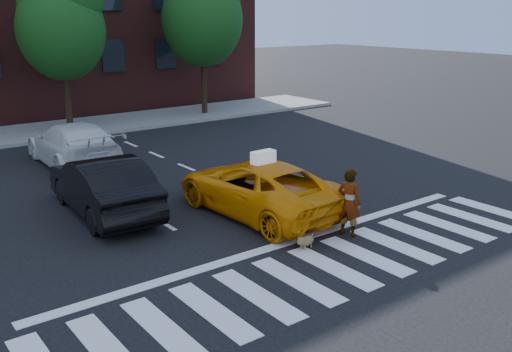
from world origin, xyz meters
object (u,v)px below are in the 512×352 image
(tree_right, at_px, (203,9))
(woman, at_px, (349,202))
(taxi, at_px, (258,187))
(black_sedan, at_px, (103,185))
(white_suv, at_px, (74,144))
(tree_mid, at_px, (61,19))
(dog, at_px, (305,241))

(tree_right, height_order, woman, tree_right)
(taxi, bearing_deg, black_sedan, -39.09)
(white_suv, bearing_deg, tree_mid, -106.43)
(taxi, xyz_separation_m, woman, (0.76, -2.55, 0.12))
(tree_right, relative_size, dog, 13.37)
(tree_mid, height_order, white_suv, tree_mid)
(tree_mid, height_order, taxi, tree_mid)
(tree_right, bearing_deg, woman, -110.57)
(tree_mid, relative_size, black_sedan, 1.51)
(white_suv, bearing_deg, woman, 108.06)
(woman, bearing_deg, black_sedan, 21.60)
(dog, bearing_deg, taxi, 63.81)
(black_sedan, relative_size, white_suv, 0.90)
(woman, xyz_separation_m, dog, (-1.38, -0.01, -0.63))
(black_sedan, height_order, white_suv, black_sedan)
(black_sedan, bearing_deg, woman, 132.73)
(tree_mid, relative_size, woman, 4.31)
(tree_right, distance_m, woman, 17.55)
(tree_mid, bearing_deg, woman, -86.28)
(taxi, distance_m, black_sedan, 4.09)
(taxi, height_order, white_suv, white_suv)
(tree_mid, bearing_deg, black_sedan, -105.42)
(white_suv, bearing_deg, dog, 100.68)
(black_sedan, relative_size, woman, 2.85)
(taxi, bearing_deg, tree_mid, -91.45)
(taxi, bearing_deg, tree_right, -119.37)
(taxi, relative_size, white_suv, 0.97)
(white_suv, height_order, dog, white_suv)
(black_sedan, bearing_deg, tree_right, -128.91)
(woman, height_order, dog, woman)
(tree_right, relative_size, taxi, 1.52)
(tree_mid, xyz_separation_m, white_suv, (-1.90, -5.67, -4.10))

